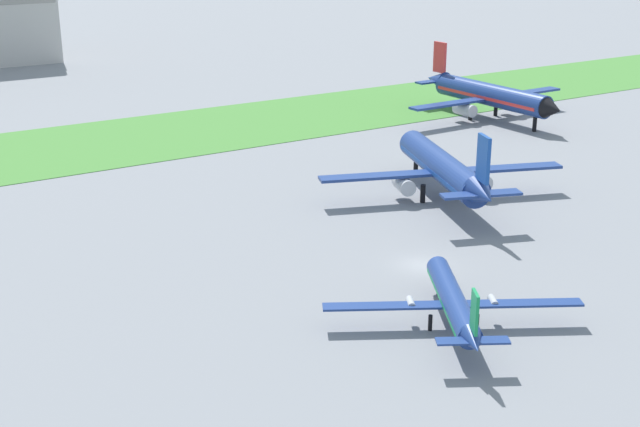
# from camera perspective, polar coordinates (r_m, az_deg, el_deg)

# --- Properties ---
(ground_plane) EXTENTS (600.00, 600.00, 0.00)m
(ground_plane) POSITION_cam_1_polar(r_m,az_deg,el_deg) (81.90, 6.72, -3.41)
(ground_plane) COLOR gray
(grass_taxiway_strip) EXTENTS (360.00, 28.00, 0.08)m
(grass_taxiway_strip) POSITION_cam_1_polar(r_m,az_deg,el_deg) (132.59, -10.15, 5.19)
(grass_taxiway_strip) COLOR #478438
(grass_taxiway_strip) RESTS_ON ground_plane
(airplane_foreground_turboprop) EXTENTS (18.69, 16.30, 6.24)m
(airplane_foreground_turboprop) POSITION_cam_1_polar(r_m,az_deg,el_deg) (69.36, 8.83, -5.73)
(airplane_foreground_turboprop) COLOR navy
(airplane_foreground_turboprop) RESTS_ON ground_plane
(airplane_parked_jet_far) EXTENTS (31.15, 30.51, 11.03)m
(airplane_parked_jet_far) POSITION_cam_1_polar(r_m,az_deg,el_deg) (142.80, 11.12, 7.73)
(airplane_parked_jet_far) COLOR navy
(airplane_parked_jet_far) RESTS_ON ground_plane
(airplane_midfield_jet) EXTENTS (28.02, 27.81, 10.31)m
(airplane_midfield_jet) POSITION_cam_1_polar(r_m,az_deg,el_deg) (100.40, 8.14, 3.02)
(airplane_midfield_jet) COLOR navy
(airplane_midfield_jet) RESTS_ON ground_plane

